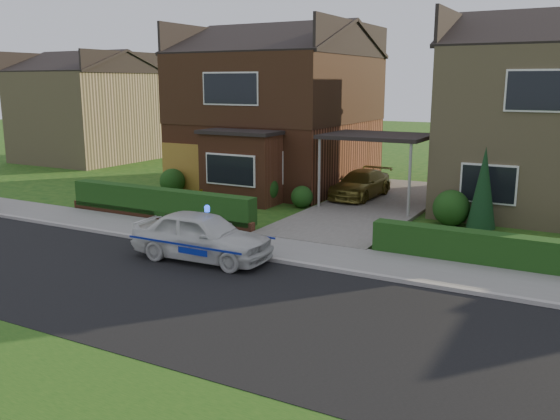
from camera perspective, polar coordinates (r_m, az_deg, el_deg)
The scene contains 24 objects.
ground at distance 13.32m, azimuth -7.32°, elevation -8.39°, with size 120.00×120.00×0.00m, color #174512.
road at distance 13.32m, azimuth -7.32°, elevation -8.39°, with size 60.00×6.00×0.02m, color black.
kerb at distance 15.73m, azimuth -0.78°, elevation -4.80°, with size 60.00×0.16×0.12m, color #9E9993.
sidewalk at distance 16.61m, azimuth 1.01°, elevation -3.90°, with size 60.00×2.00×0.10m, color slate.
grass_verge at distance 10.10m, azimuth -24.93°, elevation -16.52°, with size 60.00×4.00×0.01m, color #174512.
driveway at distance 22.77m, azimuth 9.12°, elevation 0.41°, with size 3.80×12.00×0.12m, color #666059.
house_left at distance 27.34m, azimuth -0.14°, elevation 10.45°, with size 7.50×9.53×7.25m.
house_right at distance 24.10m, azimuth 25.18°, elevation 8.71°, with size 7.50×8.06×7.25m.
carport_link at distance 22.35m, azimuth 9.31°, elevation 6.92°, with size 3.80×3.00×2.77m.
garage_door at distance 25.65m, azimuth -9.27°, elevation 3.98°, with size 2.20×0.10×2.10m, color #91601F.
dwarf_wall at distance 20.73m, azimuth -11.74°, elevation -0.52°, with size 7.70×0.25×0.36m, color brown.
hedge_left at distance 20.88m, azimuth -11.45°, elevation -0.92°, with size 7.50×0.55×0.90m, color #163310.
hedge_right at distance 16.15m, azimuth 21.83°, elevation -5.47°, with size 7.50×0.55×0.80m, color #163310.
shrub_left_far at distance 25.53m, azimuth -10.31°, elevation 2.74°, with size 1.08×1.08×1.08m, color #163310.
shrub_left_mid at distance 22.80m, azimuth -1.80°, elevation 2.11°, with size 1.32×1.32×1.32m, color #163310.
shrub_left_near at distance 22.35m, azimuth 2.13°, elevation 1.28°, with size 0.84×0.84×0.84m, color #163310.
shrub_right_near at distance 20.29m, azimuth 16.15°, elevation 0.19°, with size 1.20×1.20×1.20m, color #163310.
conifer_a at distance 19.79m, azimuth 18.96°, elevation 1.77°, with size 0.90×0.90×2.60m, color black.
neighbour_left at distance 37.86m, azimuth -17.93°, elevation 8.53°, with size 6.50×7.00×5.20m, color tan.
police_car at distance 15.86m, azimuth -7.52°, elevation -2.52°, with size 3.53×3.92×1.47m.
driveway_car at distance 23.97m, azimuth 7.77°, elevation 2.49°, with size 1.49×3.67×1.07m, color olive.
potted_plant_a at distance 22.45m, azimuth -14.29°, elevation 0.77°, with size 0.37×0.25×0.70m, color gray.
potted_plant_b at distance 22.51m, azimuth -7.86°, elevation 1.09°, with size 0.32×0.39×0.72m, color gray.
potted_plant_c at distance 20.54m, azimuth -8.20°, elevation 0.21°, with size 0.48×0.48×0.86m, color gray.
Camera 1 is at (7.41, -10.03, 4.67)m, focal length 38.00 mm.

